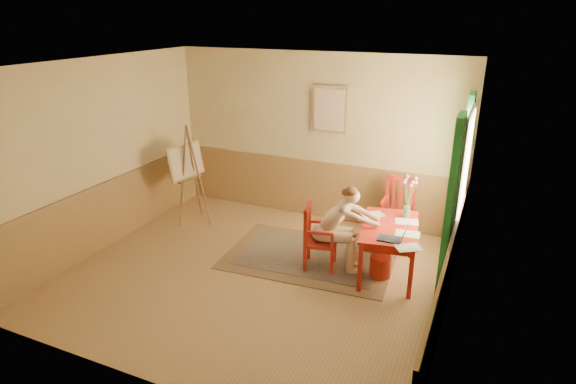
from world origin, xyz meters
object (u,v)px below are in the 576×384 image
at_px(laptop, 394,237).
at_px(figure, 339,225).
at_px(table, 390,232).
at_px(chair_back, 397,211).
at_px(easel, 188,165).
at_px(chair_left, 317,237).

bearing_deg(laptop, figure, 162.72).
relative_size(table, chair_back, 1.27).
bearing_deg(easel, table, -6.68).
bearing_deg(chair_back, figure, -114.59).
height_order(table, laptop, laptop).
bearing_deg(laptop, chair_back, 99.73).
bearing_deg(laptop, easel, 167.29).
relative_size(chair_back, easel, 0.61).
bearing_deg(chair_back, table, -84.13).
bearing_deg(easel, chair_left, -13.78).
xyz_separation_m(table, chair_back, (-0.11, 1.04, -0.12)).
xyz_separation_m(table, laptop, (0.14, -0.41, 0.13)).
height_order(table, figure, figure).
bearing_deg(chair_back, chair_left, -123.73).
relative_size(table, chair_left, 1.42).
distance_m(figure, laptop, 0.84).
distance_m(chair_back, figure, 1.33).
distance_m(table, figure, 0.68).
xyz_separation_m(chair_left, laptop, (1.09, -0.20, 0.31)).
height_order(table, easel, easel).
xyz_separation_m(table, easel, (-3.48, 0.41, 0.37)).
bearing_deg(table, chair_back, 95.87).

